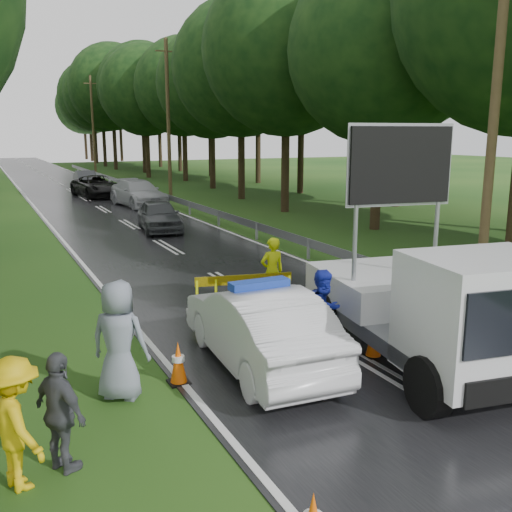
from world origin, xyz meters
TOP-DOWN VIEW (x-y plane):
  - ground at (0.00, 0.00)m, footprint 160.00×160.00m
  - road at (0.00, 30.00)m, footprint 7.00×140.00m
  - guardrail at (3.70, 29.67)m, footprint 0.12×60.06m
  - utility_pole_near at (5.20, 2.00)m, footprint 1.40×0.24m
  - utility_pole_mid at (5.20, 28.00)m, footprint 1.40×0.24m
  - utility_pole_far at (5.20, 54.00)m, footprint 1.40×0.24m
  - police_sedan at (-1.84, 0.57)m, footprint 1.83×4.52m
  - work_truck at (0.89, -0.90)m, footprint 3.19×5.69m
  - barrier at (-0.80, 3.48)m, footprint 2.25×0.54m
  - officer at (0.10, 3.77)m, footprint 0.63×0.41m
  - civilian at (-0.50, 0.50)m, footprint 0.97×0.85m
  - bystander_left at (-6.02, -1.44)m, footprint 0.94×1.21m
  - bystander_mid at (-5.52, -1.32)m, footprint 0.77×0.99m
  - bystander_right at (-4.39, 0.39)m, footprint 1.13×1.07m
  - queue_car_first at (0.80, 15.75)m, footprint 2.11×4.14m
  - queue_car_second at (2.21, 24.68)m, footprint 2.72×5.42m
  - queue_car_third at (0.99, 30.68)m, footprint 3.05×5.43m
  - queue_car_fourth at (1.47, 37.74)m, footprint 1.48×4.04m
  - cone_center at (0.31, 0.00)m, footprint 0.36×0.36m
  - cone_far at (1.32, 2.50)m, footprint 0.35×0.35m
  - cone_left_mid at (-3.40, 0.50)m, footprint 0.35×0.35m
  - cone_right at (2.40, 1.72)m, footprint 0.36×0.36m

SIDE VIEW (x-z plane):
  - ground at x=0.00m, z-range 0.00..0.00m
  - road at x=0.00m, z-range 0.00..0.02m
  - cone_far at x=1.32m, z-range -0.01..0.72m
  - cone_left_mid at x=-3.40m, z-range -0.01..0.73m
  - cone_center at x=0.31m, z-range -0.01..0.74m
  - cone_right at x=2.40m, z-range -0.01..0.75m
  - guardrail at x=3.70m, z-range 0.20..0.90m
  - queue_car_fourth at x=1.47m, z-range 0.00..1.32m
  - queue_car_first at x=0.80m, z-range 0.00..1.35m
  - queue_car_third at x=0.99m, z-range 0.00..1.43m
  - barrier at x=-0.80m, z-range 0.24..1.19m
  - police_sedan at x=-1.84m, z-range -0.07..1.54m
  - queue_car_second at x=2.21m, z-range 0.00..1.51m
  - bystander_mid at x=-5.52m, z-range 0.00..1.57m
  - bystander_left at x=-6.02m, z-range 0.00..1.64m
  - civilian at x=-0.50m, z-range 0.00..1.68m
  - officer at x=0.10m, z-range 0.00..1.71m
  - bystander_right at x=-4.39m, z-range 0.00..1.94m
  - work_truck at x=0.89m, z-range -0.99..3.32m
  - utility_pole_near at x=5.20m, z-range 0.06..10.06m
  - utility_pole_mid at x=5.20m, z-range 0.06..10.06m
  - utility_pole_far at x=5.20m, z-range 0.06..10.06m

